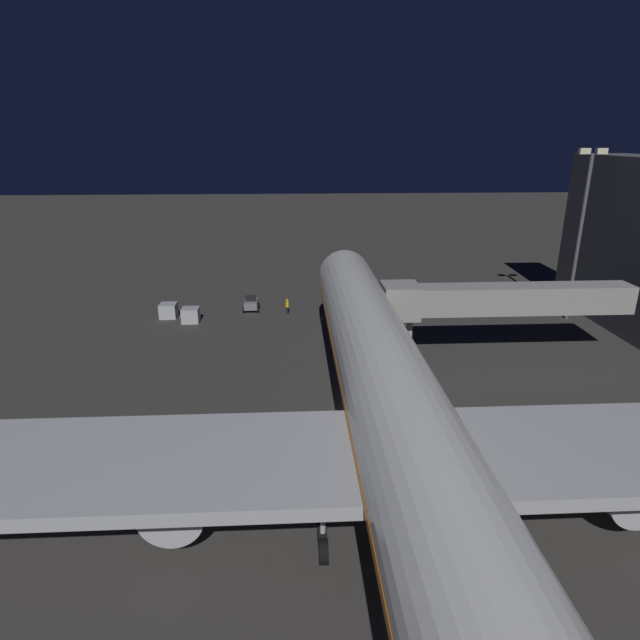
{
  "coord_description": "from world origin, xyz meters",
  "views": [
    {
      "loc": [
        5.46,
        34.46,
        19.6
      ],
      "look_at": [
        3.0,
        -11.73,
        3.5
      ],
      "focal_mm": 29.75,
      "sensor_mm": 36.0,
      "label": 1
    }
  ],
  "objects_px": {
    "ground_crew_near_nose_gear": "(287,306)",
    "baggage_tug_lead": "(251,304)",
    "traffic_cone_nose_starboard": "(322,318)",
    "jet_bridge": "(489,300)",
    "apron_floodlight_mast": "(581,224)",
    "airliner_at_gate": "(407,441)",
    "baggage_container_mid_row": "(191,315)",
    "traffic_cone_nose_port": "(361,317)",
    "baggage_container_near_belt": "(168,311)"
  },
  "relations": [
    {
      "from": "apron_floodlight_mast",
      "to": "ground_crew_near_nose_gear",
      "type": "bearing_deg",
      "value": -5.99
    },
    {
      "from": "apron_floodlight_mast",
      "to": "airliner_at_gate",
      "type": "bearing_deg",
      "value": 52.33
    },
    {
      "from": "baggage_tug_lead",
      "to": "baggage_container_near_belt",
      "type": "relative_size",
      "value": 1.27
    },
    {
      "from": "baggage_container_near_belt",
      "to": "traffic_cone_nose_port",
      "type": "distance_m",
      "value": 21.93
    },
    {
      "from": "traffic_cone_nose_port",
      "to": "traffic_cone_nose_starboard",
      "type": "relative_size",
      "value": 1.0
    },
    {
      "from": "apron_floodlight_mast",
      "to": "baggage_tug_lead",
      "type": "bearing_deg",
      "value": -7.6
    },
    {
      "from": "baggage_container_near_belt",
      "to": "baggage_container_mid_row",
      "type": "xyz_separation_m",
      "value": [
        -2.81,
        1.78,
        0.0
      ]
    },
    {
      "from": "jet_bridge",
      "to": "ground_crew_near_nose_gear",
      "type": "distance_m",
      "value": 23.42
    },
    {
      "from": "airliner_at_gate",
      "to": "baggage_container_near_belt",
      "type": "xyz_separation_m",
      "value": [
        19.64,
        -35.8,
        -4.67
      ]
    },
    {
      "from": "apron_floodlight_mast",
      "to": "traffic_cone_nose_port",
      "type": "height_order",
      "value": "apron_floodlight_mast"
    },
    {
      "from": "baggage_tug_lead",
      "to": "apron_floodlight_mast",
      "type": "bearing_deg",
      "value": 172.4
    },
    {
      "from": "airliner_at_gate",
      "to": "apron_floodlight_mast",
      "type": "distance_m",
      "value": 42.04
    },
    {
      "from": "apron_floodlight_mast",
      "to": "baggage_container_near_belt",
      "type": "bearing_deg",
      "value": -3.52
    },
    {
      "from": "jet_bridge",
      "to": "baggage_container_mid_row",
      "type": "bearing_deg",
      "value": -21.61
    },
    {
      "from": "baggage_container_near_belt",
      "to": "traffic_cone_nose_port",
      "type": "height_order",
      "value": "baggage_container_near_belt"
    },
    {
      "from": "airliner_at_gate",
      "to": "traffic_cone_nose_starboard",
      "type": "height_order",
      "value": "airliner_at_gate"
    },
    {
      "from": "baggage_container_mid_row",
      "to": "baggage_tug_lead",
      "type": "bearing_deg",
      "value": -149.43
    },
    {
      "from": "baggage_tug_lead",
      "to": "baggage_container_mid_row",
      "type": "xyz_separation_m",
      "value": [
        6.42,
        3.79,
        0.04
      ]
    },
    {
      "from": "baggage_tug_lead",
      "to": "ground_crew_near_nose_gear",
      "type": "distance_m",
      "value": 4.53
    },
    {
      "from": "traffic_cone_nose_starboard",
      "to": "airliner_at_gate",
      "type": "bearing_deg",
      "value": 93.71
    },
    {
      "from": "ground_crew_near_nose_gear",
      "to": "jet_bridge",
      "type": "bearing_deg",
      "value": 143.01
    },
    {
      "from": "ground_crew_near_nose_gear",
      "to": "baggage_tug_lead",
      "type": "bearing_deg",
      "value": -19.02
    },
    {
      "from": "baggage_container_mid_row",
      "to": "traffic_cone_nose_starboard",
      "type": "bearing_deg",
      "value": 179.61
    },
    {
      "from": "baggage_container_near_belt",
      "to": "ground_crew_near_nose_gear",
      "type": "distance_m",
      "value": 13.51
    },
    {
      "from": "ground_crew_near_nose_gear",
      "to": "traffic_cone_nose_port",
      "type": "bearing_deg",
      "value": 163.85
    },
    {
      "from": "airliner_at_gate",
      "to": "jet_bridge",
      "type": "relative_size",
      "value": 3.06
    },
    {
      "from": "traffic_cone_nose_starboard",
      "to": "baggage_container_mid_row",
      "type": "bearing_deg",
      "value": -0.39
    },
    {
      "from": "jet_bridge",
      "to": "traffic_cone_nose_port",
      "type": "height_order",
      "value": "jet_bridge"
    },
    {
      "from": "baggage_tug_lead",
      "to": "traffic_cone_nose_starboard",
      "type": "distance_m",
      "value": 9.11
    },
    {
      "from": "apron_floodlight_mast",
      "to": "baggage_container_mid_row",
      "type": "bearing_deg",
      "value": -1.36
    },
    {
      "from": "jet_bridge",
      "to": "traffic_cone_nose_port",
      "type": "distance_m",
      "value": 16.08
    },
    {
      "from": "baggage_tug_lead",
      "to": "traffic_cone_nose_port",
      "type": "relative_size",
      "value": 4.26
    },
    {
      "from": "traffic_cone_nose_starboard",
      "to": "baggage_tug_lead",
      "type": "bearing_deg",
      "value": -25.33
    },
    {
      "from": "apron_floodlight_mast",
      "to": "jet_bridge",
      "type": "bearing_deg",
      "value": 38.26
    },
    {
      "from": "jet_bridge",
      "to": "apron_floodlight_mast",
      "type": "height_order",
      "value": "apron_floodlight_mast"
    },
    {
      "from": "jet_bridge",
      "to": "ground_crew_near_nose_gear",
      "type": "xyz_separation_m",
      "value": [
        18.33,
        -13.81,
        -4.65
      ]
    },
    {
      "from": "apron_floodlight_mast",
      "to": "baggage_container_mid_row",
      "type": "distance_m",
      "value": 43.48
    },
    {
      "from": "jet_bridge",
      "to": "traffic_cone_nose_starboard",
      "type": "bearing_deg",
      "value": -38.38
    },
    {
      "from": "baggage_container_mid_row",
      "to": "traffic_cone_nose_port",
      "type": "distance_m",
      "value": 19.05
    },
    {
      "from": "traffic_cone_nose_port",
      "to": "airliner_at_gate",
      "type": "bearing_deg",
      "value": 86.29
    },
    {
      "from": "apron_floodlight_mast",
      "to": "baggage_container_mid_row",
      "type": "xyz_separation_m",
      "value": [
        42.34,
        -1.0,
        -9.84
      ]
    },
    {
      "from": "baggage_tug_lead",
      "to": "traffic_cone_nose_port",
      "type": "xyz_separation_m",
      "value": [
        -12.62,
        3.89,
        -0.5
      ]
    },
    {
      "from": "baggage_container_near_belt",
      "to": "ground_crew_near_nose_gear",
      "type": "bearing_deg",
      "value": -177.7
    },
    {
      "from": "baggage_tug_lead",
      "to": "ground_crew_near_nose_gear",
      "type": "height_order",
      "value": "baggage_tug_lead"
    },
    {
      "from": "jet_bridge",
      "to": "baggage_container_mid_row",
      "type": "height_order",
      "value": "jet_bridge"
    },
    {
      "from": "airliner_at_gate",
      "to": "baggage_tug_lead",
      "type": "distance_m",
      "value": 39.51
    },
    {
      "from": "traffic_cone_nose_port",
      "to": "traffic_cone_nose_starboard",
      "type": "xyz_separation_m",
      "value": [
        4.4,
        0.0,
        0.0
      ]
    },
    {
      "from": "baggage_tug_lead",
      "to": "baggage_container_near_belt",
      "type": "bearing_deg",
      "value": 12.32
    },
    {
      "from": "baggage_tug_lead",
      "to": "traffic_cone_nose_starboard",
      "type": "xyz_separation_m",
      "value": [
        -8.22,
        3.89,
        -0.5
      ]
    },
    {
      "from": "baggage_container_mid_row",
      "to": "traffic_cone_nose_starboard",
      "type": "relative_size",
      "value": 3.39
    }
  ]
}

